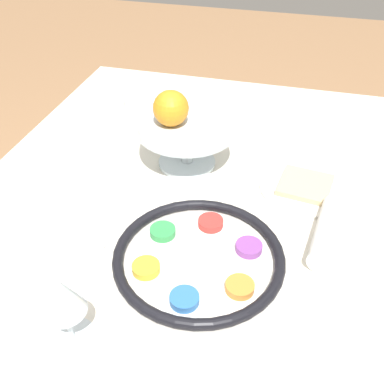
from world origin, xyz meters
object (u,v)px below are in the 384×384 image
object	(u,v)px
orange_fruit	(171,108)
bread_plate	(305,187)
fruit_stand	(187,129)
cup_near	(110,99)
seder_plate	(199,258)
napkin_roll	(329,232)
wine_glass	(62,299)
cup_far	(183,102)

from	to	relation	value
orange_fruit	bread_plate	size ratio (longest dim) A/B	0.39
orange_fruit	fruit_stand	bearing A→B (deg)	-39.76
cup_near	seder_plate	bearing A→B (deg)	-142.79
fruit_stand	napkin_roll	bearing A→B (deg)	-119.45
bread_plate	cup_near	distance (m)	0.61
wine_glass	cup_far	xyz separation A→B (m)	(0.75, 0.03, -0.06)
napkin_roll	cup_far	xyz separation A→B (m)	(0.43, 0.40, 0.01)
bread_plate	cup_near	xyz separation A→B (m)	(0.24, 0.56, 0.03)
napkin_roll	orange_fruit	bearing A→B (deg)	66.45
seder_plate	fruit_stand	world-z (taller)	fruit_stand
seder_plate	cup_near	distance (m)	0.64
cup_near	napkin_roll	bearing A→B (deg)	-122.58
seder_plate	wine_glass	size ratio (longest dim) A/B	2.31
bread_plate	cup_near	world-z (taller)	cup_near
seder_plate	orange_fruit	distance (m)	0.34
napkin_roll	cup_near	bearing A→B (deg)	57.42
seder_plate	bread_plate	world-z (taller)	seder_plate
napkin_roll	cup_far	size ratio (longest dim) A/B	2.30
orange_fruit	cup_near	world-z (taller)	orange_fruit
fruit_stand	bread_plate	bearing A→B (deg)	-96.77
fruit_stand	cup_near	bearing A→B (deg)	54.03
fruit_stand	cup_far	bearing A→B (deg)	17.50
cup_near	orange_fruit	bearing A→B (deg)	-132.63
orange_fruit	bread_plate	distance (m)	0.34
cup_far	wine_glass	bearing A→B (deg)	-177.66
wine_glass	seder_plate	bearing A→B (deg)	-37.38
seder_plate	wine_glass	world-z (taller)	wine_glass
orange_fruit	napkin_roll	xyz separation A→B (m)	(-0.15, -0.35, -0.13)
wine_glass	bread_plate	size ratio (longest dim) A/B	0.68
fruit_stand	orange_fruit	bearing A→B (deg)	140.24
wine_glass	cup_near	world-z (taller)	wine_glass
bread_plate	cup_far	world-z (taller)	cup_far
wine_glass	napkin_roll	xyz separation A→B (m)	(0.32, -0.37, -0.07)
seder_plate	orange_fruit	bearing A→B (deg)	25.60
napkin_roll	cup_near	world-z (taller)	cup_near
cup_far	bread_plate	bearing A→B (deg)	-127.92
cup_far	orange_fruit	bearing A→B (deg)	-169.51
wine_glass	napkin_roll	distance (m)	0.50
fruit_stand	cup_far	distance (m)	0.26
seder_plate	napkin_roll	size ratio (longest dim) A/B	1.70
bread_plate	cup_near	size ratio (longest dim) A/B	2.49
napkin_roll	cup_near	size ratio (longest dim) A/B	2.30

